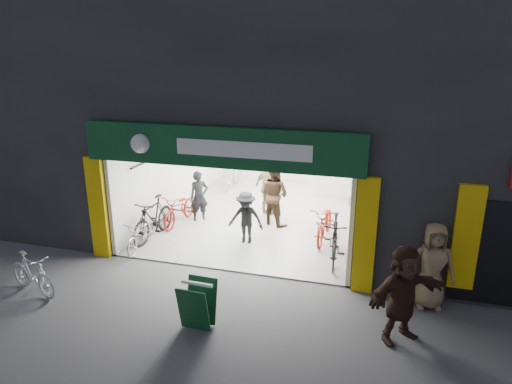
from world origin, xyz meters
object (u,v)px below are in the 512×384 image
at_px(bike_left_front, 141,234).
at_px(bike_right_front, 335,240).
at_px(pedestrian_near, 432,266).
at_px(sandwich_board, 198,304).
at_px(parked_bike, 32,274).

bearing_deg(bike_left_front, bike_right_front, 1.72).
relative_size(bike_right_front, pedestrian_near, 1.07).
distance_m(bike_left_front, pedestrian_near, 7.18).
distance_m(bike_right_front, pedestrian_near, 2.62).
bearing_deg(sandwich_board, bike_right_front, 60.52).
relative_size(bike_left_front, bike_right_front, 0.82).
xyz_separation_m(bike_left_front, sandwich_board, (2.84, -2.91, 0.09)).
bearing_deg(bike_left_front, pedestrian_near, -12.55).
height_order(bike_left_front, parked_bike, parked_bike).
bearing_deg(pedestrian_near, sandwich_board, -164.43).
bearing_deg(bike_left_front, parked_bike, -117.18).
xyz_separation_m(bike_left_front, pedestrian_near, (7.11, -0.90, 0.49)).
xyz_separation_m(bike_right_front, pedestrian_near, (2.11, -1.52, 0.33)).
relative_size(parked_bike, sandwich_board, 1.67).
bearing_deg(bike_right_front, parked_bike, -156.43).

